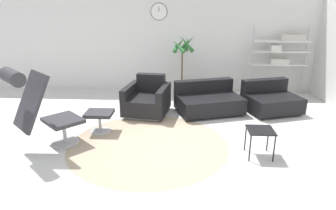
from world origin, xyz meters
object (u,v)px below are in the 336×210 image
(couch_low, at_px, (208,101))
(side_table, at_px, (260,133))
(couch_second, at_px, (271,101))
(potted_plant, at_px, (182,69))
(shelf_unit, at_px, (282,50))
(ottoman, at_px, (99,117))
(armchair_red, at_px, (147,100))
(lounge_chair, at_px, (37,102))

(couch_low, height_order, side_table, couch_low)
(couch_second, height_order, potted_plant, potted_plant)
(couch_low, xyz_separation_m, potted_plant, (-0.55, 1.16, 0.44))
(couch_second, distance_m, shelf_unit, 1.62)
(ottoman, height_order, couch_second, couch_second)
(couch_second, bearing_deg, potted_plant, -46.60)
(couch_second, height_order, shelf_unit, shelf_unit)
(armchair_red, height_order, shelf_unit, shelf_unit)
(potted_plant, bearing_deg, armchair_red, -118.32)
(shelf_unit, bearing_deg, armchair_red, -153.81)
(lounge_chair, bearing_deg, couch_second, 69.91)
(couch_second, bearing_deg, armchair_red, -11.62)
(shelf_unit, bearing_deg, couch_second, -112.56)
(side_table, height_order, shelf_unit, shelf_unit)
(ottoman, xyz_separation_m, couch_low, (1.99, 1.13, -0.05))
(ottoman, height_order, armchair_red, armchair_red)
(side_table, height_order, potted_plant, potted_plant)
(couch_low, xyz_separation_m, shelf_unit, (1.84, 1.38, 0.88))
(lounge_chair, distance_m, ottoman, 1.14)
(ottoman, relative_size, potted_plant, 0.31)
(lounge_chair, xyz_separation_m, ottoman, (0.70, 0.74, -0.51))
(lounge_chair, relative_size, shelf_unit, 0.79)
(lounge_chair, distance_m, potted_plant, 3.71)
(ottoman, xyz_separation_m, couch_second, (3.31, 1.24, -0.05))
(side_table, relative_size, shelf_unit, 0.25)
(armchair_red, distance_m, potted_plant, 1.54)
(armchair_red, height_order, side_table, armchair_red)
(ottoman, bearing_deg, shelf_unit, 33.19)
(potted_plant, distance_m, shelf_unit, 2.45)
(side_table, relative_size, potted_plant, 0.28)
(armchair_red, bearing_deg, couch_low, -164.58)
(couch_second, bearing_deg, shelf_unit, -130.00)
(armchair_red, height_order, couch_second, armchair_red)
(couch_second, height_order, side_table, couch_second)
(couch_low, bearing_deg, potted_plant, -81.92)
(armchair_red, bearing_deg, ottoman, 62.05)
(potted_plant, bearing_deg, ottoman, -122.10)
(armchair_red, height_order, potted_plant, potted_plant)
(couch_low, xyz_separation_m, couch_second, (1.32, 0.12, -0.00))
(couch_low, distance_m, shelf_unit, 2.46)
(couch_second, bearing_deg, ottoman, 3.17)
(lounge_chair, relative_size, couch_second, 1.07)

